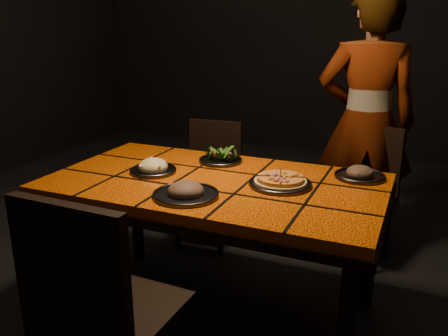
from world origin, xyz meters
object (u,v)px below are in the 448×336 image
at_px(dining_table, 215,195).
at_px(diner, 366,124).
at_px(chair_near, 97,305).
at_px(chair_far_right, 363,184).
at_px(chair_far_left, 211,174).
at_px(plate_pizza, 280,182).
at_px(plate_pasta, 153,168).

xyz_separation_m(dining_table, diner, (0.56, 1.12, 0.19)).
height_order(dining_table, chair_near, chair_near).
height_order(chair_near, chair_far_right, chair_near).
relative_size(chair_far_left, diner, 0.49).
distance_m(plate_pizza, plate_pasta, 0.66).
height_order(chair_far_right, plate_pasta, chair_far_right).
distance_m(chair_near, chair_far_left, 1.73).
height_order(chair_far_left, diner, diner).
height_order(chair_far_left, chair_far_right, chair_far_right).
xyz_separation_m(chair_far_left, chair_far_right, (1.00, 0.15, 0.01)).
relative_size(chair_far_right, plate_pizza, 2.80).
xyz_separation_m(chair_far_left, plate_pasta, (0.07, -0.85, 0.29)).
distance_m(dining_table, plate_pasta, 0.35).
bearing_deg(chair_far_left, diner, 12.31).
relative_size(chair_far_left, plate_pasta, 3.52).
bearing_deg(dining_table, plate_pasta, -177.13).
height_order(chair_far_right, plate_pizza, chair_far_right).
bearing_deg(chair_near, chair_far_left, -76.65).
relative_size(diner, plate_pasta, 7.25).
relative_size(chair_far_left, chair_far_right, 0.97).
bearing_deg(chair_far_left, chair_far_right, 4.57).
height_order(chair_far_left, plate_pizza, chair_far_left).
height_order(plate_pizza, plate_pasta, plate_pasta).
height_order(dining_table, plate_pasta, plate_pasta).
bearing_deg(dining_table, chair_far_right, 59.11).
distance_m(dining_table, chair_far_right, 1.16).
relative_size(chair_near, chair_far_right, 1.13).
bearing_deg(chair_far_right, plate_pizza, -89.18).
xyz_separation_m(dining_table, plate_pasta, (-0.34, -0.02, 0.10)).
bearing_deg(chair_near, plate_pizza, -110.97).
relative_size(dining_table, diner, 0.94).
xyz_separation_m(chair_far_right, diner, (-0.03, 0.13, 0.36)).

